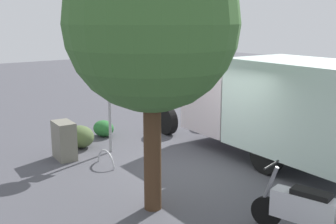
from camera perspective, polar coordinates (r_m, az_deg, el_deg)
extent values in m
plane|color=#494950|center=(10.05, 2.93, -8.80)|extent=(60.00, 60.00, 0.00)
cylinder|color=black|center=(11.78, 19.67, -4.00)|extent=(0.91, 0.31, 0.90)
cylinder|color=black|center=(10.36, 13.38, -5.83)|extent=(0.91, 0.31, 0.90)
cylinder|color=black|center=(14.62, 6.04, -0.21)|extent=(0.91, 0.31, 0.90)
cylinder|color=black|center=(13.50, -0.13, -1.21)|extent=(0.91, 0.31, 0.90)
cube|color=silver|center=(10.54, 18.79, 0.50)|extent=(3.93, 2.44, 2.25)
cube|color=silver|center=(12.49, 8.13, 2.01)|extent=(1.93, 2.21, 1.90)
cube|color=black|center=(12.40, 8.21, 4.73)|extent=(1.94, 2.05, 0.60)
cylinder|color=black|center=(7.87, 13.32, -13.17)|extent=(0.57, 0.22, 0.56)
cube|color=silver|center=(7.53, 18.15, -12.37)|extent=(1.14, 0.56, 0.48)
cube|color=black|center=(7.39, 19.03, -10.63)|extent=(0.69, 0.42, 0.12)
cylinder|color=slate|center=(7.63, 13.87, -9.53)|extent=(0.29, 0.13, 0.69)
cylinder|color=black|center=(7.51, 14.00, -7.05)|extent=(0.16, 0.54, 0.04)
cylinder|color=#9E9EA3|center=(11.57, -8.05, 1.44)|extent=(0.08, 0.08, 2.91)
cylinder|color=red|center=(11.39, -8.33, 7.68)|extent=(0.71, 0.32, 0.76)
cube|color=yellow|center=(11.46, -8.23, 4.49)|extent=(0.33, 0.33, 0.44)
cylinder|color=#47301E|center=(8.01, -2.15, -5.08)|extent=(0.34, 0.34, 2.46)
sphere|color=#3B6630|center=(7.64, -2.29, 11.97)|extent=(3.20, 3.20, 3.20)
cube|color=slate|center=(11.45, -14.06, -3.80)|extent=(0.82, 0.53, 1.02)
torus|color=#B7B7BC|center=(10.86, -8.49, -7.27)|extent=(0.85, 0.06, 0.85)
ellipsoid|color=#296D31|center=(13.47, -8.84, -2.23)|extent=(0.76, 0.62, 0.51)
ellipsoid|color=#4E6237|center=(12.43, -11.96, -3.31)|extent=(0.94, 0.77, 0.64)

